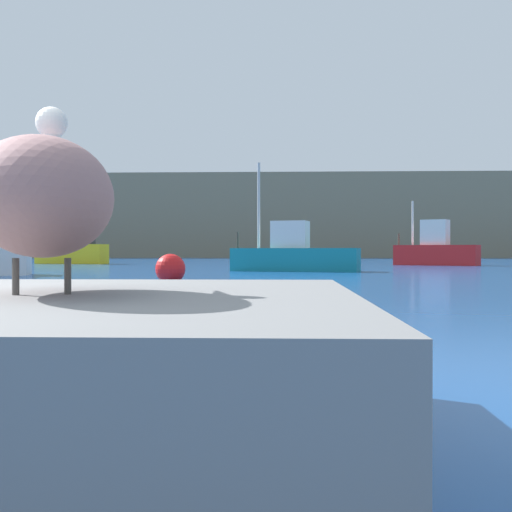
{
  "coord_description": "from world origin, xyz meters",
  "views": [
    {
      "loc": [
        2.28,
        -2.97,
        0.88
      ],
      "look_at": [
        1.57,
        14.69,
        0.72
      ],
      "focal_mm": 46.16,
      "sensor_mm": 36.0,
      "label": 1
    }
  ],
  "objects": [
    {
      "name": "fishing_boat_yellow",
      "position": [
        -11.18,
        38.84,
        0.91
      ],
      "size": [
        4.8,
        2.23,
        5.54
      ],
      "rotation": [
        0.0,
        0.0,
        2.93
      ],
      "color": "yellow",
      "rests_on": "ground"
    },
    {
      "name": "pier_dock",
      "position": [
        1.24,
        -0.13,
        0.34
      ],
      "size": [
        2.74,
        2.83,
        0.69
      ],
      "primitive_type": "cube",
      "color": "gray",
      "rests_on": "ground"
    },
    {
      "name": "hillside_backdrop",
      "position": [
        0.0,
        76.12,
        4.86
      ],
      "size": [
        140.0,
        10.1,
        9.71
      ],
      "primitive_type": "cube",
      "color": "#7F755B",
      "rests_on": "ground"
    },
    {
      "name": "fishing_boat_teal",
      "position": [
        2.77,
        24.5,
        0.69
      ],
      "size": [
        5.47,
        2.65,
        4.59
      ],
      "rotation": [
        0.0,
        0.0,
        2.91
      ],
      "color": "teal",
      "rests_on": "ground"
    },
    {
      "name": "mooring_buoy",
      "position": [
        -0.63,
        14.01,
        0.39
      ],
      "size": [
        0.79,
        0.79,
        0.79
      ],
      "primitive_type": "sphere",
      "color": "red",
      "rests_on": "ground"
    },
    {
      "name": "pelican",
      "position": [
        1.23,
        -0.12,
        1.11
      ],
      "size": [
        0.89,
        1.53,
        0.91
      ],
      "rotation": [
        0.0,
        0.0,
        1.83
      ],
      "color": "gray",
      "rests_on": "pier_dock"
    },
    {
      "name": "fishing_boat_red",
      "position": [
        11.19,
        35.56,
        0.89
      ],
      "size": [
        4.87,
        3.54,
        3.78
      ],
      "rotation": [
        0.0,
        0.0,
        2.66
      ],
      "color": "red",
      "rests_on": "ground"
    }
  ]
}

